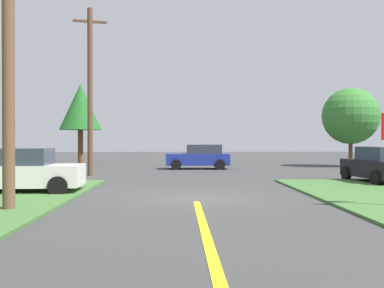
{
  "coord_description": "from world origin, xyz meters",
  "views": [
    {
      "loc": [
        -0.54,
        -15.04,
        1.9
      ],
      "look_at": [
        0.0,
        3.95,
        1.75
      ],
      "focal_mm": 42.63,
      "sensor_mm": 36.0,
      "label": 1
    }
  ],
  "objects": [
    {
      "name": "ground_plane",
      "position": [
        0.0,
        0.0,
        0.0
      ],
      "size": [
        120.0,
        120.0,
        0.0
      ],
      "primitive_type": "plane",
      "color": "#3B3B3B"
    },
    {
      "name": "lane_stripe_center",
      "position": [
        0.0,
        -8.0,
        0.01
      ],
      "size": [
        0.2,
        14.0,
        0.01
      ],
      "primitive_type": "cube",
      "color": "yellow",
      "rests_on": "ground"
    },
    {
      "name": "car_approaching_junction",
      "position": [
        0.8,
        15.18,
        0.8
      ],
      "size": [
        4.17,
        2.04,
        1.62
      ],
      "rotation": [
        0.0,
        0.0,
        3.14
      ],
      "color": "navy",
      "rests_on": "ground"
    },
    {
      "name": "parked_car_near_building",
      "position": [
        -6.12,
        1.48,
        0.8
      ],
      "size": [
        4.05,
        2.28,
        1.62
      ],
      "rotation": [
        0.0,
        0.0,
        0.04
      ],
      "color": "white",
      "rests_on": "ground"
    },
    {
      "name": "car_on_crossroad",
      "position": [
        8.35,
        4.86,
        0.8
      ],
      "size": [
        2.25,
        4.13,
        1.62
      ],
      "rotation": [
        0.0,
        0.0,
        1.67
      ],
      "color": "black",
      "rests_on": "ground"
    },
    {
      "name": "utility_pole_near",
      "position": [
        -5.08,
        -2.78,
        4.53
      ],
      "size": [
        1.8,
        0.36,
        8.86
      ],
      "color": "brown",
      "rests_on": "ground"
    },
    {
      "name": "utility_pole_mid",
      "position": [
        -5.34,
        9.68,
        4.65
      ],
      "size": [
        1.78,
        0.53,
        9.03
      ],
      "color": "brown",
      "rests_on": "ground"
    },
    {
      "name": "oak_tree_left",
      "position": [
        -8.11,
        20.13,
        4.43
      ],
      "size": [
        3.19,
        3.19,
        6.22
      ],
      "color": "brown",
      "rests_on": "ground"
    },
    {
      "name": "pine_tree_center",
      "position": [
        11.83,
        17.45,
        3.65
      ],
      "size": [
        4.06,
        4.06,
        5.69
      ],
      "color": "brown",
      "rests_on": "ground"
    }
  ]
}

